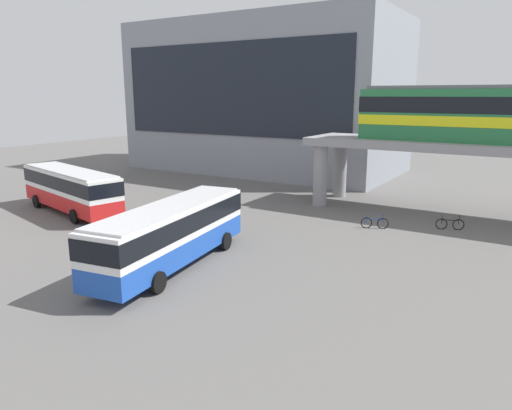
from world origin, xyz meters
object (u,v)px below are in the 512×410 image
(bus_main, at_px, (171,229))
(pedestrian_walking_across, at_px, (216,199))
(bus_secondary, at_px, (71,186))
(station_building, at_px, (266,97))
(bicycle_blue, at_px, (375,223))
(bicycle_black, at_px, (450,224))

(bus_main, distance_m, pedestrian_walking_across, 12.26)
(bus_secondary, bearing_deg, bus_main, -18.75)
(station_building, relative_size, bus_secondary, 2.62)
(bus_secondary, distance_m, bicycle_blue, 21.87)
(bus_main, height_order, bicycle_black, bus_main)
(bus_secondary, height_order, bicycle_black, bus_secondary)
(station_building, distance_m, pedestrian_walking_across, 22.55)
(bus_main, distance_m, bicycle_blue, 14.09)
(bicycle_blue, bearing_deg, pedestrian_walking_across, -173.03)
(bicycle_black, bearing_deg, pedestrian_walking_across, -166.91)
(bus_secondary, distance_m, bicycle_black, 26.66)
(station_building, xyz_separation_m, bus_main, (12.78, -30.95, -6.25))
(bus_main, xyz_separation_m, pedestrian_walking_across, (-5.33, 10.98, -1.13))
(bicycle_blue, xyz_separation_m, pedestrian_walking_across, (-11.79, -1.44, 0.50))
(station_building, distance_m, bus_main, 34.06)
(station_building, height_order, pedestrian_walking_across, station_building)
(bicycle_blue, bearing_deg, station_building, 136.07)
(bicycle_blue, bearing_deg, bus_main, -117.46)
(station_building, height_order, bus_secondary, station_building)
(station_building, relative_size, pedestrian_walking_across, 16.28)
(station_building, distance_m, bus_secondary, 26.97)
(bicycle_blue, relative_size, pedestrian_walking_across, 0.92)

